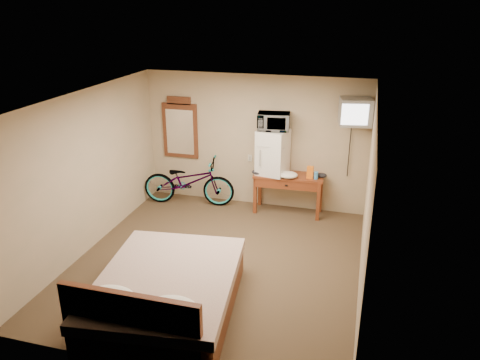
{
  "coord_description": "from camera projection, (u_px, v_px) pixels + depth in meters",
  "views": [
    {
      "loc": [
        1.98,
        -5.89,
        3.75
      ],
      "look_at": [
        0.18,
        0.63,
        1.12
      ],
      "focal_mm": 35.0,
      "sensor_mm": 36.0,
      "label": 1
    }
  ],
  "objects": [
    {
      "name": "snack_bag",
      "position": [
        310.0,
        172.0,
        8.32
      ],
      "size": [
        0.12,
        0.07,
        0.23
      ],
      "primitive_type": "cube",
      "rotation": [
        0.0,
        0.0,
        -0.06
      ],
      "color": "orange",
      "rests_on": "desk"
    },
    {
      "name": "cloth_dark_a",
      "position": [
        258.0,
        172.0,
        8.52
      ],
      "size": [
        0.23,
        0.18,
        0.09
      ],
      "primitive_type": "ellipsoid",
      "color": "black",
      "rests_on": "desk"
    },
    {
      "name": "mini_fridge",
      "position": [
        273.0,
        152.0,
        8.44
      ],
      "size": [
        0.59,
        0.57,
        0.82
      ],
      "color": "white",
      "rests_on": "desk"
    },
    {
      "name": "desk",
      "position": [
        288.0,
        182.0,
        8.53
      ],
      "size": [
        1.28,
        0.55,
        0.75
      ],
      "color": "brown",
      "rests_on": "floor"
    },
    {
      "name": "microwave",
      "position": [
        274.0,
        122.0,
        8.24
      ],
      "size": [
        0.6,
        0.45,
        0.31
      ],
      "primitive_type": "imported",
      "rotation": [
        0.0,
        0.0,
        0.14
      ],
      "color": "white",
      "rests_on": "mini_fridge"
    },
    {
      "name": "room",
      "position": [
        216.0,
        186.0,
        6.68
      ],
      "size": [
        4.6,
        4.64,
        2.5
      ],
      "color": "#483824",
      "rests_on": "ground"
    },
    {
      "name": "blue_cup",
      "position": [
        316.0,
        175.0,
        8.3
      ],
      "size": [
        0.08,
        0.08,
        0.13
      ],
      "primitive_type": "cylinder",
      "color": "#4092DA",
      "rests_on": "desk"
    },
    {
      "name": "bicycle",
      "position": [
        189.0,
        181.0,
        8.99
      ],
      "size": [
        1.83,
        0.85,
        0.93
      ],
      "primitive_type": "imported",
      "rotation": [
        0.0,
        0.0,
        1.7
      ],
      "color": "black",
      "rests_on": "floor"
    },
    {
      "name": "crt_television",
      "position": [
        355.0,
        112.0,
        7.79
      ],
      "size": [
        0.59,
        0.63,
        0.45
      ],
      "color": "black",
      "rests_on": "room"
    },
    {
      "name": "bed",
      "position": [
        165.0,
        294.0,
        5.86
      ],
      "size": [
        1.92,
        2.39,
        0.9
      ],
      "color": "brown",
      "rests_on": "floor"
    },
    {
      "name": "cloth_cream",
      "position": [
        287.0,
        175.0,
        8.36
      ],
      "size": [
        0.37,
        0.28,
        0.11
      ],
      "primitive_type": "ellipsoid",
      "color": "white",
      "rests_on": "desk"
    },
    {
      "name": "wall_mirror",
      "position": [
        180.0,
        129.0,
        9.04
      ],
      "size": [
        0.71,
        0.04,
        1.2
      ],
      "color": "brown",
      "rests_on": "room"
    },
    {
      "name": "cloth_dark_b",
      "position": [
        322.0,
        175.0,
        8.39
      ],
      "size": [
        0.17,
        0.14,
        0.08
      ],
      "primitive_type": "ellipsoid",
      "color": "black",
      "rests_on": "desk"
    }
  ]
}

